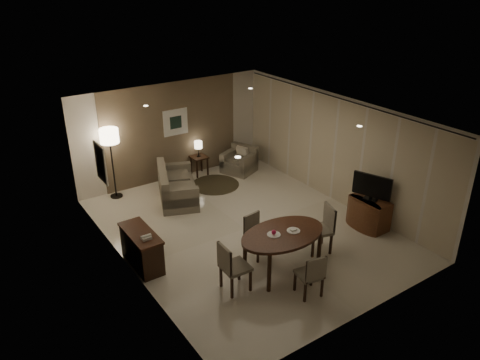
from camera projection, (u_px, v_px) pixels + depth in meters
room_shell at (235, 169)px, 10.41m from camera, size 5.50×7.00×2.70m
taupe_accent at (172, 131)px, 12.73m from camera, size 3.96×0.03×2.70m
curtain_wall at (335, 151)px, 11.49m from camera, size 0.08×6.70×2.58m
curtain_rod at (339, 98)px, 10.94m from camera, size 0.03×6.80×0.03m
art_back_frame at (176, 122)px, 12.66m from camera, size 0.72×0.03×0.72m
art_back_canvas at (176, 122)px, 12.65m from camera, size 0.34×0.01×0.34m
art_left_frame at (101, 163)px, 9.42m from camera, size 0.03×0.60×0.80m
art_left_canvas at (101, 163)px, 9.42m from camera, size 0.01×0.46×0.64m
downlight_nl at (238, 157)px, 7.49m from camera, size 0.10×0.10×0.01m
downlight_nr at (359, 126)px, 8.91m from camera, size 0.10×0.10×0.01m
downlight_fl at (146, 106)px, 10.19m from camera, size 0.10×0.10×0.01m
downlight_fr at (250, 88)px, 11.62m from camera, size 0.10×0.10×0.01m
console_desk at (142, 249)px, 9.25m from camera, size 0.48×1.20×0.75m
telephone at (146, 237)px, 8.85m from camera, size 0.20×0.14×0.09m
tv_cabinet at (369, 213)px, 10.63m from camera, size 0.48×0.90×0.70m
flat_tv at (372, 187)px, 10.34m from camera, size 0.36×0.85×0.60m
dining_table at (282, 252)px, 9.08m from camera, size 1.78×1.11×0.83m
chair_near at (309, 273)px, 8.40m from camera, size 0.50×0.50×0.88m
chair_far at (258, 237)px, 9.52m from camera, size 0.49×0.49×0.90m
chair_left at (236, 266)px, 8.51m from camera, size 0.50×0.50×0.99m
chair_right at (318, 229)px, 9.67m from camera, size 0.61×0.61×1.01m
plate_a at (274, 235)px, 8.85m from camera, size 0.26×0.26×0.02m
plate_b at (293, 231)px, 8.98m from camera, size 0.26×0.26×0.02m
fruit_apple at (274, 232)px, 8.83m from camera, size 0.09×0.09×0.09m
napkin at (293, 230)px, 8.97m from camera, size 0.12×0.08×0.03m
round_rug at (215, 185)px, 12.80m from camera, size 1.31×1.31×0.01m
sofa at (177, 184)px, 11.88m from camera, size 1.97×1.47×0.83m
armchair at (239, 160)px, 13.46m from camera, size 1.05×1.08×0.74m
side_table at (199, 165)px, 13.33m from camera, size 0.43×0.43×0.55m
table_lamp at (198, 148)px, 13.12m from camera, size 0.22×0.22×0.50m
floor_lamp at (113, 164)px, 11.77m from camera, size 0.47×0.47×1.84m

